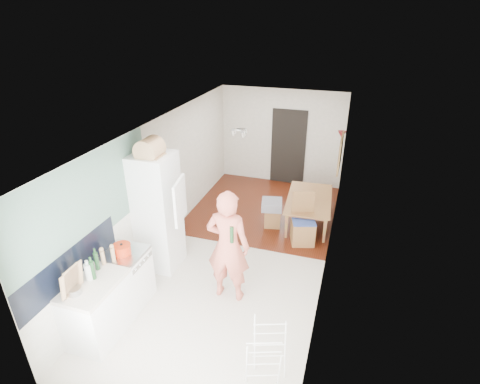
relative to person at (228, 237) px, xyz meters
The scene contains 32 objects.
room_shell 1.23m from the person, 98.28° to the left, with size 3.20×7.00×2.50m, color silver, non-canonical shape.
floor 1.66m from the person, 98.28° to the left, with size 3.20×7.00×0.01m, color beige.
wood_floor_overlay 3.27m from the person, 93.30° to the left, with size 3.20×3.30×0.01m, color #52180E.
sage_wall_panel 2.07m from the person, 156.03° to the right, with size 0.02×3.00×1.30m, color slate.
tile_splashback 2.21m from the person, 142.84° to the right, with size 0.02×1.90×0.50m, color black.
doorway_recess 4.70m from the person, 89.72° to the left, with size 0.90×0.04×2.00m, color black.
base_cabinet 2.11m from the person, 137.87° to the right, with size 0.60×0.90×0.86m, color white.
worktop 2.00m from the person, 137.87° to the right, with size 0.62×0.92×0.06m, color silver.
range_cooker 1.73m from the person, 158.37° to the right, with size 0.60×0.60×0.88m, color white.
cooker_top 1.60m from the person, 158.37° to the right, with size 0.60×0.60×0.04m, color #B1B1B3.
fridge_housing 1.51m from the person, 163.28° to the left, with size 0.66×0.66×2.15m, color white.
fridge_door 0.95m from the person, behind, with size 0.56×0.04×0.70m, color white.
fridge_interior 1.29m from the person, 159.08° to the left, with size 0.02×0.52×0.66m, color white.
pinboard 3.44m from the person, 65.74° to the left, with size 0.03×0.90×0.70m, color tan.
pinboard_frame 3.44m from the person, 65.97° to the left, with size 0.01×0.94×0.74m, color brown.
wall_sconce 4.05m from the person, 70.09° to the left, with size 0.18×0.18×0.16m, color maroon.
person is the anchor object (origin of this frame).
dining_table 3.03m from the person, 71.49° to the left, with size 1.42×0.79×0.50m, color brown.
dining_chair 2.19m from the person, 64.66° to the left, with size 0.44×0.44×1.05m, color brown, non-canonical shape.
stool 2.53m from the person, 85.69° to the left, with size 0.34×0.34×0.44m, color brown, non-canonical shape.
grey_drape 2.39m from the person, 85.90° to the left, with size 0.42×0.42×0.19m, color slate.
drying_rack 1.81m from the person, 54.42° to the right, with size 0.42×0.38×0.81m, color white, non-canonical shape.
bread_bin 1.85m from the person, 165.70° to the left, with size 0.40×0.38×0.21m, color tan, non-canonical shape.
red_casserole 1.60m from the person, 157.12° to the right, with size 0.27×0.27×0.16m, color red.
steel_pan 2.22m from the person, 134.66° to the right, with size 0.18×0.18×0.09m, color #B1B1B3.
held_bottle 0.22m from the person, 49.76° to the right, with size 0.06×0.06×0.27m, color #183C1C.
bottle_a 1.96m from the person, 140.62° to the right, with size 0.07×0.07×0.28m, color #183C1C.
bottle_b 1.91m from the person, 146.48° to the right, with size 0.06×0.06×0.28m, color #183C1C.
bottle_c 2.01m from the person, 140.78° to the right, with size 0.10×0.10×0.24m, color beige.
pepper_mill_front 1.70m from the person, 151.73° to the right, with size 0.06×0.06×0.22m, color tan.
pepper_mill_back 1.84m from the person, 149.68° to the right, with size 0.06×0.06×0.22m, color tan.
chopping_boards 2.22m from the person, 134.85° to the right, with size 0.04×0.31×0.41m, color tan, non-canonical shape.
Camera 1 is at (1.81, -5.75, 4.24)m, focal length 28.00 mm.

